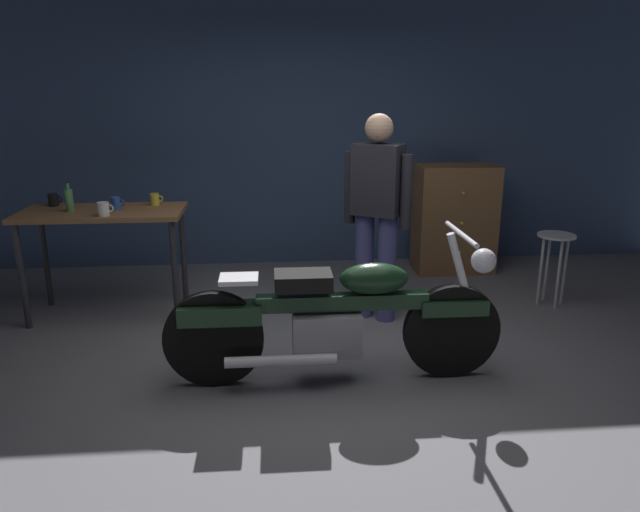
% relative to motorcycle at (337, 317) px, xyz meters
% --- Properties ---
extents(ground_plane, '(12.00, 12.00, 0.00)m').
position_rel_motorcycle_xyz_m(ground_plane, '(-0.06, 0.01, -0.45)').
color(ground_plane, slate).
extents(back_wall, '(8.00, 0.12, 3.10)m').
position_rel_motorcycle_xyz_m(back_wall, '(-0.06, 2.81, 1.10)').
color(back_wall, '#384C70').
rests_on(back_wall, ground_plane).
extents(workbench, '(1.30, 0.64, 0.90)m').
position_rel_motorcycle_xyz_m(workbench, '(-1.77, 1.35, 0.34)').
color(workbench, brown).
rests_on(workbench, ground_plane).
extents(motorcycle, '(2.19, 0.60, 1.00)m').
position_rel_motorcycle_xyz_m(motorcycle, '(0.00, 0.00, 0.00)').
color(motorcycle, black).
rests_on(motorcycle, ground_plane).
extents(person_standing, '(0.49, 0.39, 1.67)m').
position_rel_motorcycle_xyz_m(person_standing, '(0.44, 1.07, 0.48)').
color(person_standing, '#4B4D8C').
rests_on(person_standing, ground_plane).
extents(shop_stool, '(0.32, 0.32, 0.64)m').
position_rel_motorcycle_xyz_m(shop_stool, '(2.05, 1.24, 0.05)').
color(shop_stool, '#B2B2B7').
rests_on(shop_stool, ground_plane).
extents(wooden_dresser, '(0.80, 0.47, 1.10)m').
position_rel_motorcycle_xyz_m(wooden_dresser, '(1.49, 2.31, 0.10)').
color(wooden_dresser, brown).
rests_on(wooden_dresser, ground_plane).
extents(mug_yellow_tall, '(0.11, 0.07, 0.10)m').
position_rel_motorcycle_xyz_m(mug_yellow_tall, '(-1.37, 1.51, 0.50)').
color(mug_yellow_tall, yellow).
rests_on(mug_yellow_tall, workbench).
extents(mug_white_ceramic, '(0.12, 0.09, 0.11)m').
position_rel_motorcycle_xyz_m(mug_white_ceramic, '(-1.70, 1.12, 0.50)').
color(mug_white_ceramic, white).
rests_on(mug_white_ceramic, workbench).
extents(mug_black_matte, '(0.12, 0.08, 0.10)m').
position_rel_motorcycle_xyz_m(mug_black_matte, '(-2.21, 1.55, 0.50)').
color(mug_black_matte, black).
rests_on(mug_black_matte, workbench).
extents(mug_blue_enamel, '(0.11, 0.07, 0.11)m').
position_rel_motorcycle_xyz_m(mug_blue_enamel, '(-1.65, 1.34, 0.50)').
color(mug_blue_enamel, '#2D51AD').
rests_on(mug_blue_enamel, workbench).
extents(bottle, '(0.06, 0.06, 0.24)m').
position_rel_motorcycle_xyz_m(bottle, '(-2.01, 1.31, 0.55)').
color(bottle, '#4C8C4C').
rests_on(bottle, workbench).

